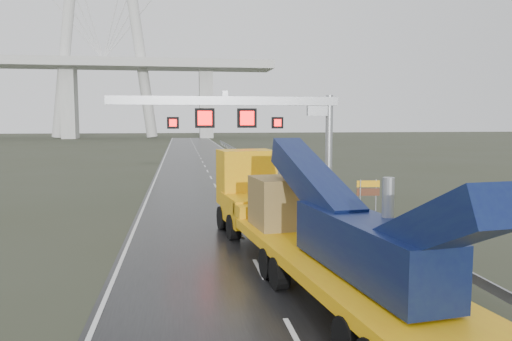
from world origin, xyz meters
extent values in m
plane|color=#323525|center=(0.00, 0.00, 0.00)|extent=(400.00, 400.00, 0.00)
cube|color=black|center=(0.00, 40.00, 0.01)|extent=(11.00, 200.00, 0.02)
cube|color=silver|center=(6.90, 18.00, 0.15)|extent=(1.20, 1.20, 0.30)
cylinder|color=#92969A|center=(6.90, 18.00, 3.60)|extent=(0.48, 0.48, 7.20)
cube|color=#92969A|center=(0.00, 18.00, 6.80)|extent=(14.80, 0.55, 0.55)
cube|color=#92969A|center=(6.10, 18.00, 6.30)|extent=(1.40, 0.35, 0.90)
cube|color=#92969A|center=(0.00, 18.00, 7.25)|extent=(0.35, 0.35, 0.35)
cube|color=black|center=(-1.30, 17.95, 5.70)|extent=(1.25, 0.25, 1.25)
cube|color=#FF0C0C|center=(-1.30, 17.81, 5.70)|extent=(0.90, 0.02, 0.90)
cube|color=black|center=(1.40, 17.95, 5.70)|extent=(1.25, 0.25, 1.25)
cube|color=#FF0C0C|center=(1.40, 17.81, 5.70)|extent=(0.90, 0.02, 0.90)
cube|color=black|center=(-3.30, 17.95, 5.40)|extent=(0.75, 0.25, 0.75)
cube|color=#FF0C0C|center=(-3.30, 17.81, 5.40)|extent=(0.54, 0.02, 0.54)
cube|color=black|center=(3.40, 17.95, 5.40)|extent=(0.75, 0.25, 0.75)
cube|color=#FF0C0C|center=(3.40, 17.81, 5.40)|extent=(0.54, 0.02, 0.54)
cube|color=silver|center=(-35.00, 140.00, 10.50)|extent=(4.00, 6.00, 21.00)
cube|color=silver|center=(5.00, 140.00, 10.50)|extent=(4.00, 6.00, 21.00)
cube|color=orange|center=(1.94, -0.28, 1.15)|extent=(4.92, 15.56, 0.38)
cube|color=orange|center=(0.94, 7.75, 1.58)|extent=(2.98, 1.65, 0.55)
cube|color=orange|center=(0.73, 9.49, 1.31)|extent=(3.22, 3.60, 1.31)
cube|color=orange|center=(0.49, 11.44, 2.62)|extent=(2.98, 2.51, 2.84)
cube|color=black|center=(0.35, 12.55, 2.95)|extent=(2.50, 0.36, 1.31)
cube|color=#111A4F|center=(2.07, -1.36, 2.19)|extent=(2.33, 6.70, 1.53)
cube|color=#111A4F|center=(1.60, 2.44, 3.50)|extent=(1.83, 6.11, 2.79)
cube|color=#111A4F|center=(2.41, -4.07, 3.17)|extent=(1.51, 4.42, 2.64)
cylinder|color=#92969A|center=(2.73, -1.28, 3.17)|extent=(0.37, 0.37, 1.75)
cube|color=olive|center=(1.24, 5.36, 2.32)|extent=(2.68, 2.68, 1.97)
cylinder|color=black|center=(1.60, 2.44, 0.55)|extent=(3.28, 1.48, 1.09)
cylinder|color=black|center=(0.51, 11.22, 0.60)|extent=(3.08, 1.56, 1.20)
cylinder|color=#92969A|center=(7.12, 12.60, 1.12)|extent=(0.07, 0.07, 2.23)
cylinder|color=#92969A|center=(8.05, 12.60, 1.12)|extent=(0.07, 0.07, 2.23)
cube|color=#FFAC0D|center=(7.59, 12.60, 2.00)|extent=(1.30, 0.19, 0.37)
cube|color=#562B18|center=(7.59, 12.60, 1.53)|extent=(1.30, 0.19, 0.42)
cube|color=red|center=(7.49, 20.00, 0.58)|extent=(0.73, 0.48, 1.15)
camera|label=1|loc=(-2.84, -14.00, 5.61)|focal=35.00mm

